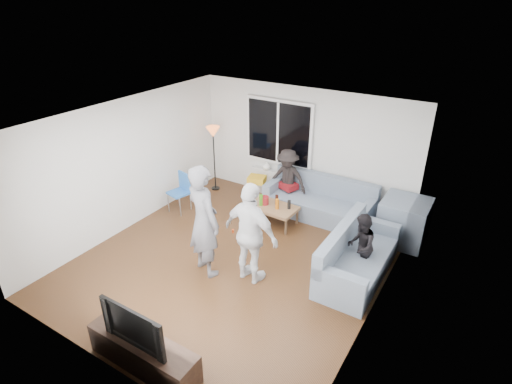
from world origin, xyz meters
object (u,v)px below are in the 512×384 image
Objects in this scene: floor_lamp at (214,159)px; player_right at (251,234)px; player_left at (204,221)px; spectator_right at (360,246)px; coffee_table at (270,214)px; sofa_back_section at (319,199)px; side_chair at (179,193)px; television at (139,323)px; spectator_back at (287,179)px; tv_console at (144,353)px; sofa_right_section at (359,254)px.

floor_lamp is 3.58m from player_right.
player_left is 2.63m from spectator_right.
floor_lamp reaches higher than coffee_table.
sofa_back_section is at bearing 45.40° from coffee_table.
side_chair is 4.16m from television.
coffee_table is 0.81× the size of spectator_back.
floor_lamp is at bearing 160.45° from coffee_table.
tv_console is (2.38, -3.40, -0.21)m from side_chair.
player_left is (-0.88, -2.75, 0.56)m from sofa_back_section.
television reaches higher than sofa_back_section.
coffee_table is 2.13m from floor_lamp.
floor_lamp is 4.31m from spectator_right.
coffee_table is 0.71× the size of floor_lamp.
spectator_right is at bearing -19.07° from floor_lamp.
floor_lamp is 0.88× the size of player_right.
sofa_right_section is 2.27m from coffee_table.
side_chair reaches higher than sofa_back_section.
coffee_table is at bearing -121.83° from spectator_right.
television is (-0.22, -2.23, -0.15)m from player_right.
sofa_right_section is at bearing -137.73° from player_right.
spectator_right is (4.07, -0.11, 0.14)m from side_chair.
television is at bearing -88.76° from spectator_back.
sofa_right_section is 4.07m from side_chair.
sofa_right_section is 0.15m from spectator_right.
floor_lamp is at bearing 116.85° from tv_console.
player_left reaches higher than floor_lamp.
spectator_back reaches higher than sofa_back_section.
sofa_back_section is 1.17× the size of player_left.
sofa_back_section is 1.47× the size of floor_lamp.
television is (0.57, -2.02, -0.26)m from player_left.
sofa_back_section is 1.44× the size of tv_console.
player_right is (0.66, -1.78, 0.68)m from coffee_table.
spectator_right reaches higher than side_chair.
spectator_back reaches higher than tv_console.
floor_lamp is (-4.07, 1.43, 0.36)m from sofa_right_section.
coffee_table is at bearing -19.55° from floor_lamp.
coffee_table is at bearing -74.08° from player_left.
player_left is at bearing -55.94° from floor_lamp.
side_chair is at bearing -104.71° from spectator_right.
side_chair is 4.15m from tv_console.
tv_console is (0.57, -2.02, -0.77)m from player_left.
player_left is at bearing 22.08° from player_right.
floor_lamp is at bearing 116.85° from television.
coffee_table is 2.02m from player_right.
side_chair is at bearing 124.99° from television.
player_right is at bearing -69.65° from coffee_table.
television is (-0.31, -4.77, 0.30)m from sofa_back_section.
player_right is 2.34m from tv_console.
player_right is 2.67m from spectator_back.
player_left is 2.24m from tv_console.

